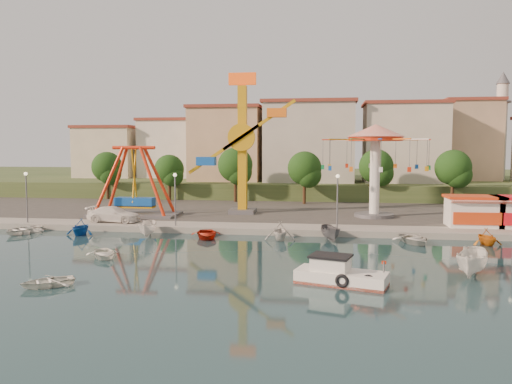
% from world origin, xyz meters
% --- Properties ---
extents(ground, '(200.00, 200.00, 0.00)m').
position_xyz_m(ground, '(0.00, 0.00, 0.00)').
color(ground, '#15333C').
rests_on(ground, ground).
extents(quay_deck, '(200.00, 100.00, 0.60)m').
position_xyz_m(quay_deck, '(0.00, 62.00, 0.30)').
color(quay_deck, '#9E998E').
rests_on(quay_deck, ground).
extents(asphalt_pad, '(90.00, 28.00, 0.01)m').
position_xyz_m(asphalt_pad, '(0.00, 30.00, 0.60)').
color(asphalt_pad, '#4C4944').
rests_on(asphalt_pad, quay_deck).
extents(hill_terrace, '(200.00, 60.00, 3.00)m').
position_xyz_m(hill_terrace, '(0.00, 67.00, 1.50)').
color(hill_terrace, '#384C26').
rests_on(hill_terrace, ground).
extents(pirate_ship_ride, '(10.00, 5.00, 8.00)m').
position_xyz_m(pirate_ship_ride, '(-14.80, 19.51, 4.39)').
color(pirate_ship_ride, '#59595E').
rests_on(pirate_ship_ride, quay_deck).
extents(kamikaze_tower, '(8.51, 3.10, 16.50)m').
position_xyz_m(kamikaze_tower, '(-2.44, 23.10, 8.38)').
color(kamikaze_tower, '#59595E').
rests_on(kamikaze_tower, quay_deck).
extents(wave_swinger, '(11.60, 11.60, 10.40)m').
position_xyz_m(wave_swinger, '(12.34, 22.16, 8.20)').
color(wave_swinger, '#59595E').
rests_on(wave_swinger, quay_deck).
extents(booth_left, '(5.40, 3.78, 3.08)m').
position_xyz_m(booth_left, '(21.43, 16.49, 2.16)').
color(booth_left, white).
rests_on(booth_left, quay_deck).
extents(lamp_post_0, '(0.14, 0.14, 5.00)m').
position_xyz_m(lamp_post_0, '(-24.00, 13.00, 3.10)').
color(lamp_post_0, '#59595E').
rests_on(lamp_post_0, quay_deck).
extents(lamp_post_1, '(0.14, 0.14, 5.00)m').
position_xyz_m(lamp_post_1, '(-8.00, 13.00, 3.10)').
color(lamp_post_1, '#59595E').
rests_on(lamp_post_1, quay_deck).
extents(lamp_post_2, '(0.14, 0.14, 5.00)m').
position_xyz_m(lamp_post_2, '(8.00, 13.00, 3.10)').
color(lamp_post_2, '#59595E').
rests_on(lamp_post_2, quay_deck).
extents(tree_0, '(4.60, 4.60, 7.19)m').
position_xyz_m(tree_0, '(-26.00, 36.98, 5.47)').
color(tree_0, '#382314').
rests_on(tree_0, quay_deck).
extents(tree_1, '(4.35, 4.35, 6.80)m').
position_xyz_m(tree_1, '(-16.00, 36.24, 5.20)').
color(tree_1, '#382314').
rests_on(tree_1, quay_deck).
extents(tree_2, '(5.02, 5.02, 7.85)m').
position_xyz_m(tree_2, '(-6.00, 35.81, 5.92)').
color(tree_2, '#382314').
rests_on(tree_2, quay_deck).
extents(tree_3, '(4.68, 4.68, 7.32)m').
position_xyz_m(tree_3, '(4.00, 34.36, 5.55)').
color(tree_3, '#382314').
rests_on(tree_3, quay_deck).
extents(tree_4, '(4.86, 4.86, 7.60)m').
position_xyz_m(tree_4, '(14.00, 37.35, 5.75)').
color(tree_4, '#382314').
rests_on(tree_4, quay_deck).
extents(tree_5, '(4.83, 4.83, 7.54)m').
position_xyz_m(tree_5, '(24.00, 35.54, 5.71)').
color(tree_5, '#382314').
rests_on(tree_5, quay_deck).
extents(building_0, '(9.26, 9.53, 11.87)m').
position_xyz_m(building_0, '(-33.37, 46.06, 8.93)').
color(building_0, beige).
rests_on(building_0, hill_terrace).
extents(building_1, '(12.33, 9.01, 8.63)m').
position_xyz_m(building_1, '(-21.33, 51.38, 7.32)').
color(building_1, silver).
rests_on(building_1, hill_terrace).
extents(building_2, '(11.95, 9.28, 11.23)m').
position_xyz_m(building_2, '(-8.19, 51.96, 8.62)').
color(building_2, tan).
rests_on(building_2, hill_terrace).
extents(building_3, '(12.59, 10.50, 9.20)m').
position_xyz_m(building_3, '(5.60, 48.80, 7.60)').
color(building_3, beige).
rests_on(building_3, hill_terrace).
extents(building_4, '(10.75, 9.23, 9.24)m').
position_xyz_m(building_4, '(19.07, 52.20, 7.62)').
color(building_4, beige).
rests_on(building_4, hill_terrace).
extents(building_5, '(12.77, 10.96, 11.21)m').
position_xyz_m(building_5, '(32.37, 50.33, 8.61)').
color(building_5, tan).
rests_on(building_5, hill_terrace).
extents(minaret, '(2.80, 2.80, 18.00)m').
position_xyz_m(minaret, '(36.00, 54.00, 12.55)').
color(minaret, silver).
rests_on(minaret, hill_terrace).
extents(cabin_motorboat, '(5.90, 3.58, 1.95)m').
position_xyz_m(cabin_motorboat, '(7.71, -4.36, 0.52)').
color(cabin_motorboat, white).
rests_on(cabin_motorboat, ground).
extents(rowboat_a, '(3.80, 4.09, 0.69)m').
position_xyz_m(rowboat_a, '(-9.90, 0.62, 0.34)').
color(rowboat_a, white).
rests_on(rowboat_a, ground).
extents(rowboat_b, '(3.82, 3.67, 0.64)m').
position_xyz_m(rowboat_b, '(-9.81, -7.37, 0.32)').
color(rowboat_b, white).
rests_on(rowboat_b, ground).
extents(skiff, '(3.48, 5.02, 1.82)m').
position_xyz_m(skiff, '(16.40, -1.34, 0.91)').
color(skiff, white).
rests_on(skiff, ground).
extents(van, '(5.72, 2.60, 1.62)m').
position_xyz_m(van, '(-15.18, 14.56, 1.41)').
color(van, white).
rests_on(van, quay_deck).
extents(moored_boat_0, '(3.83, 4.60, 0.82)m').
position_xyz_m(moored_boat_0, '(-22.51, 9.80, 0.41)').
color(moored_boat_0, white).
rests_on(moored_boat_0, ground).
extents(moored_boat_1, '(2.64, 3.05, 1.60)m').
position_xyz_m(moored_boat_1, '(-16.49, 9.80, 0.80)').
color(moored_boat_1, '#124EA5').
rests_on(moored_boat_1, ground).
extents(moored_boat_2, '(2.16, 4.14, 1.52)m').
position_xyz_m(moored_boat_2, '(-9.72, 9.80, 0.76)').
color(moored_boat_2, silver).
rests_on(moored_boat_2, ground).
extents(moored_boat_3, '(3.75, 4.54, 0.82)m').
position_xyz_m(moored_boat_3, '(-4.07, 9.80, 0.41)').
color(moored_boat_3, '#B5210E').
rests_on(moored_boat_3, ground).
extents(moored_boat_4, '(3.06, 3.47, 1.70)m').
position_xyz_m(moored_boat_4, '(2.80, 9.80, 0.85)').
color(moored_boat_4, silver).
rests_on(moored_boat_4, ground).
extents(moored_boat_5, '(2.25, 3.99, 1.45)m').
position_xyz_m(moored_boat_5, '(7.37, 9.80, 0.73)').
color(moored_boat_5, '#55555A').
rests_on(moored_boat_5, ground).
extents(moored_boat_6, '(3.92, 4.69, 0.84)m').
position_xyz_m(moored_boat_6, '(14.62, 9.80, 0.42)').
color(moored_boat_6, silver).
rests_on(moored_boat_6, ground).
extents(moored_boat_7, '(3.01, 3.30, 1.49)m').
position_xyz_m(moored_boat_7, '(20.68, 9.80, 0.74)').
color(moored_boat_7, '#CD6712').
rests_on(moored_boat_7, ground).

